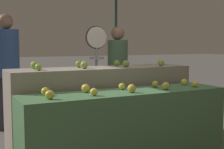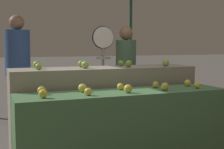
# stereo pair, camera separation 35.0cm
# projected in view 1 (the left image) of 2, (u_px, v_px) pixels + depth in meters

# --- Properties ---
(display_counter_front) EXTENTS (2.24, 0.55, 0.80)m
(display_counter_front) POSITION_uv_depth(u_px,v_px,m) (127.00, 128.00, 3.30)
(display_counter_front) COLOR #4C7A4C
(display_counter_front) RESTS_ON ground_plane
(display_counter_back) EXTENTS (2.24, 0.55, 1.01)m
(display_counter_back) POSITION_uv_depth(u_px,v_px,m) (102.00, 108.00, 3.82)
(display_counter_back) COLOR gray
(display_counter_back) RESTS_ON ground_plane
(apple_front_0) EXTENTS (0.08, 0.08, 0.08)m
(apple_front_0) POSITION_uv_depth(u_px,v_px,m) (50.00, 95.00, 2.77)
(apple_front_0) COLOR gold
(apple_front_0) RESTS_ON display_counter_front
(apple_front_1) EXTENTS (0.08, 0.08, 0.08)m
(apple_front_1) POSITION_uv_depth(u_px,v_px,m) (94.00, 92.00, 2.96)
(apple_front_1) COLOR yellow
(apple_front_1) RESTS_ON display_counter_front
(apple_front_2) EXTENTS (0.09, 0.09, 0.09)m
(apple_front_2) POSITION_uv_depth(u_px,v_px,m) (132.00, 88.00, 3.15)
(apple_front_2) COLOR gold
(apple_front_2) RESTS_ON display_counter_front
(apple_front_3) EXTENTS (0.09, 0.09, 0.09)m
(apple_front_3) POSITION_uv_depth(u_px,v_px,m) (166.00, 86.00, 3.36)
(apple_front_3) COLOR gold
(apple_front_3) RESTS_ON display_counter_front
(apple_front_4) EXTENTS (0.07, 0.07, 0.07)m
(apple_front_4) POSITION_uv_depth(u_px,v_px,m) (195.00, 84.00, 3.55)
(apple_front_4) COLOR yellow
(apple_front_4) RESTS_ON display_counter_front
(apple_front_5) EXTENTS (0.08, 0.08, 0.08)m
(apple_front_5) POSITION_uv_depth(u_px,v_px,m) (45.00, 91.00, 2.97)
(apple_front_5) COLOR gold
(apple_front_5) RESTS_ON display_counter_front
(apple_front_6) EXTENTS (0.09, 0.09, 0.09)m
(apple_front_6) POSITION_uv_depth(u_px,v_px,m) (86.00, 88.00, 3.16)
(apple_front_6) COLOR yellow
(apple_front_6) RESTS_ON display_counter_front
(apple_front_7) EXTENTS (0.07, 0.07, 0.07)m
(apple_front_7) POSITION_uv_depth(u_px,v_px,m) (122.00, 86.00, 3.35)
(apple_front_7) COLOR gold
(apple_front_7) RESTS_ON display_counter_front
(apple_front_8) EXTENTS (0.07, 0.07, 0.07)m
(apple_front_8) POSITION_uv_depth(u_px,v_px,m) (155.00, 84.00, 3.55)
(apple_front_8) COLOR gold
(apple_front_8) RESTS_ON display_counter_front
(apple_front_9) EXTENTS (0.08, 0.08, 0.08)m
(apple_front_9) POSITION_uv_depth(u_px,v_px,m) (184.00, 82.00, 3.73)
(apple_front_9) COLOR yellow
(apple_front_9) RESTS_ON display_counter_front
(apple_back_0) EXTENTS (0.07, 0.07, 0.07)m
(apple_back_0) POSITION_uv_depth(u_px,v_px,m) (38.00, 67.00, 3.30)
(apple_back_0) COLOR #84AD3D
(apple_back_0) RESTS_ON display_counter_back
(apple_back_1) EXTENTS (0.09, 0.09, 0.09)m
(apple_back_1) POSITION_uv_depth(u_px,v_px,m) (84.00, 65.00, 3.55)
(apple_back_1) COLOR #8EB247
(apple_back_1) RESTS_ON display_counter_back
(apple_back_2) EXTENTS (0.09, 0.09, 0.09)m
(apple_back_2) POSITION_uv_depth(u_px,v_px,m) (126.00, 64.00, 3.80)
(apple_back_2) COLOR #7AA338
(apple_back_2) RESTS_ON display_counter_back
(apple_back_3) EXTENTS (0.09, 0.09, 0.09)m
(apple_back_3) POSITION_uv_depth(u_px,v_px,m) (161.00, 63.00, 4.02)
(apple_back_3) COLOR #8EB247
(apple_back_3) RESTS_ON display_counter_back
(apple_back_4) EXTENTS (0.09, 0.09, 0.09)m
(apple_back_4) POSITION_uv_depth(u_px,v_px,m) (35.00, 65.00, 3.50)
(apple_back_4) COLOR #84AD3D
(apple_back_4) RESTS_ON display_counter_back
(apple_back_5) EXTENTS (0.08, 0.08, 0.08)m
(apple_back_5) POSITION_uv_depth(u_px,v_px,m) (79.00, 64.00, 3.74)
(apple_back_5) COLOR #7AA338
(apple_back_5) RESTS_ON display_counter_back
(apple_back_6) EXTENTS (0.08, 0.08, 0.08)m
(apple_back_6) POSITION_uv_depth(u_px,v_px,m) (117.00, 63.00, 4.00)
(apple_back_6) COLOR #7AA338
(apple_back_6) RESTS_ON display_counter_back
(produce_scale) EXTENTS (0.32, 0.20, 1.55)m
(produce_scale) POSITION_uv_depth(u_px,v_px,m) (97.00, 55.00, 4.40)
(produce_scale) COLOR #99999E
(produce_scale) RESTS_ON ground_plane
(person_vendor_at_scale) EXTENTS (0.40, 0.40, 1.56)m
(person_vendor_at_scale) POSITION_uv_depth(u_px,v_px,m) (118.00, 69.00, 4.76)
(person_vendor_at_scale) COLOR #2D2D38
(person_vendor_at_scale) RESTS_ON ground_plane
(person_customer_left) EXTENTS (0.48, 0.48, 1.73)m
(person_customer_left) POSITION_uv_depth(u_px,v_px,m) (6.00, 64.00, 4.64)
(person_customer_left) COLOR #2D2D38
(person_customer_left) RESTS_ON ground_plane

